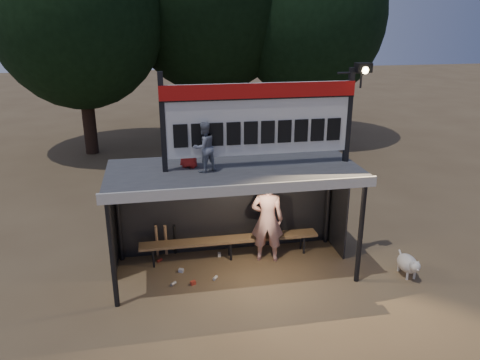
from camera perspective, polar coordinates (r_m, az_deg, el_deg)
name	(u,v)px	position (r m, az deg, el deg)	size (l,w,h in m)	color
ground	(234,270)	(10.26, -0.70, -10.87)	(80.00, 80.00, 0.00)	brown
player	(267,219)	(10.24, 3.34, -4.82)	(0.71, 0.47, 1.95)	white
child_a	(204,147)	(8.95, -4.39, 4.02)	(0.47, 0.37, 0.97)	gray
child_b	(189,144)	(9.24, -6.29, 4.43)	(0.47, 0.31, 0.96)	#B11F1B
dugout_shelter	(232,186)	(9.69, -0.99, -0.68)	(5.10, 2.08, 2.32)	#3A3A3D
scoreboard_assembly	(262,117)	(9.15, 2.70, 7.73)	(4.10, 0.27, 1.99)	black
bench	(230,240)	(10.53, -1.23, -7.35)	(4.00, 0.35, 0.48)	olive
tree_left	(77,5)	(18.90, -19.30, 19.45)	(6.46, 6.46, 9.27)	black
tree_right	(311,15)	(20.30, 8.61, 19.26)	(6.08, 6.08, 8.72)	#311E15
dog	(408,264)	(10.51, 19.84, -9.60)	(0.36, 0.81, 0.49)	beige
bats	(166,240)	(10.66, -9.04, -7.26)	(0.47, 0.33, 0.84)	#9F734A
litter	(191,271)	(10.19, -6.03, -10.98)	(1.45, 1.19, 0.08)	red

